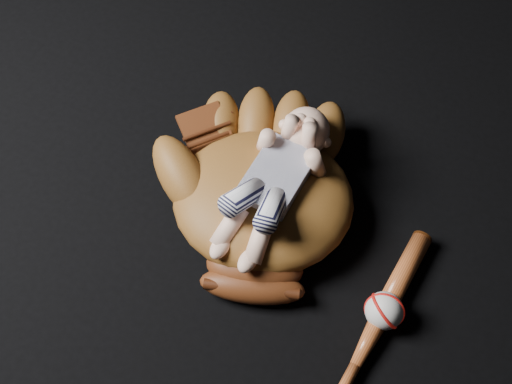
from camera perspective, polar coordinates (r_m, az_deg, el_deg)
baseball_glove at (r=1.33m, az=0.58°, el=-0.20°), size 0.56×0.60×0.15m
newborn_baby at (r=1.29m, az=1.15°, el=0.55°), size 0.18×0.36×0.14m
baseball_bat at (r=1.30m, az=9.61°, el=-10.46°), size 0.07×0.41×0.04m
baseball at (r=1.29m, az=10.23°, el=-9.34°), size 0.09×0.09×0.07m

